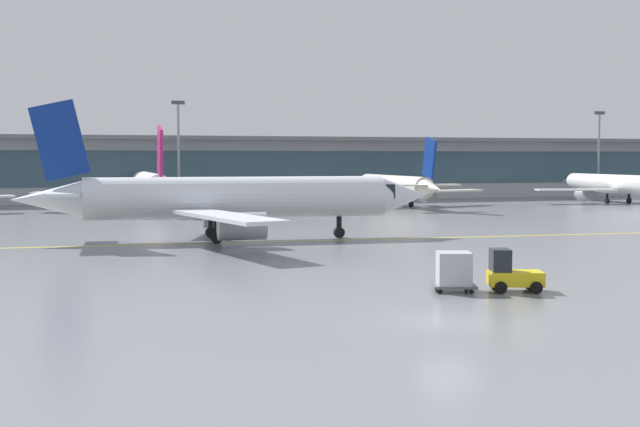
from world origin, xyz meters
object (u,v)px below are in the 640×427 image
at_px(gate_airplane_4, 613,184).
at_px(apron_light_mast_1, 179,148).
at_px(gate_airplane_3, 395,186).
at_px(taxiing_regional_jet, 233,199).
at_px(gate_airplane_2, 150,186).
at_px(baggage_tug, 511,273).
at_px(cargo_dolly_lead, 454,270).
at_px(apron_light_mast_2, 599,150).

relative_size(gate_airplane_4, apron_light_mast_1, 1.87).
relative_size(gate_airplane_3, taxiing_regional_jet, 0.82).
distance_m(gate_airplane_2, taxiing_regional_jet, 39.66).
bearing_deg(gate_airplane_3, baggage_tug, 161.90).
height_order(gate_airplane_4, cargo_dolly_lead, gate_airplane_4).
bearing_deg(gate_airplane_4, cargo_dolly_lead, 139.71).
bearing_deg(gate_airplane_2, apron_light_mast_2, -81.29).
relative_size(apron_light_mast_1, apron_light_mast_2, 1.03).
distance_m(gate_airplane_2, gate_airplane_4, 65.01).
relative_size(taxiing_regional_jet, apron_light_mast_2, 2.38).
height_order(gate_airplane_4, apron_light_mast_1, apron_light_mast_1).
distance_m(gate_airplane_3, cargo_dolly_lead, 69.78).
xyz_separation_m(gate_airplane_4, apron_light_mast_2, (7.09, 13.50, 4.96)).
bearing_deg(taxiing_regional_jet, baggage_tug, -70.43).
bearing_deg(apron_light_mast_2, cargo_dolly_lead, -129.25).
distance_m(cargo_dolly_lead, apron_light_mast_1, 78.94).
height_order(gate_airplane_2, cargo_dolly_lead, gate_airplane_2).
relative_size(baggage_tug, apron_light_mast_2, 0.21).
xyz_separation_m(gate_airplane_3, apron_light_mast_1, (-26.76, 12.92, 5.12)).
bearing_deg(taxiing_regional_jet, apron_light_mast_1, 91.07).
height_order(gate_airplane_2, apron_light_mast_1, apron_light_mast_1).
distance_m(gate_airplane_4, cargo_dolly_lead, 86.13).
xyz_separation_m(gate_airplane_2, gate_airplane_4, (64.95, -2.83, -0.37)).
bearing_deg(cargo_dolly_lead, baggage_tug, -0.00).
height_order(gate_airplane_3, apron_light_mast_2, apron_light_mast_2).
relative_size(taxiing_regional_jet, apron_light_mast_1, 2.31).
bearing_deg(taxiing_regional_jet, apron_light_mast_2, 39.58).
height_order(cargo_dolly_lead, apron_light_mast_1, apron_light_mast_1).
relative_size(gate_airplane_2, cargo_dolly_lead, 12.23).
relative_size(taxiing_regional_jet, baggage_tug, 11.36).
xyz_separation_m(gate_airplane_4, cargo_dolly_lead, (-56.80, -64.72, -1.60)).
distance_m(apron_light_mast_1, apron_light_mast_2, 67.12).
xyz_separation_m(gate_airplane_3, taxiing_regional_jet, (-29.08, -37.70, 0.57)).
relative_size(gate_airplane_3, apron_light_mast_2, 1.96).
bearing_deg(taxiing_regional_jet, gate_airplane_4, 34.21).
distance_m(gate_airplane_2, baggage_tug, 69.26).
xyz_separation_m(baggage_tug, cargo_dolly_lead, (-2.65, 0.84, 0.16)).
bearing_deg(apron_light_mast_2, gate_airplane_4, -117.73).
bearing_deg(gate_airplane_2, cargo_dolly_lead, -172.83).
bearing_deg(apron_light_mast_1, gate_airplane_3, -25.77).
xyz_separation_m(apron_light_mast_1, apron_light_mast_2, (67.12, -0.37, -0.20)).
distance_m(taxiing_regional_jet, apron_light_mast_1, 50.87).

